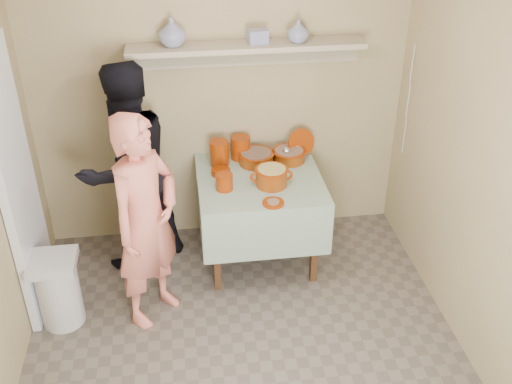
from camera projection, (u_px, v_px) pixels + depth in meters
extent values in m
plane|color=#60564C|center=(249.00, 374.00, 3.96)|extent=(3.50, 3.50, 0.00)
cube|color=silver|center=(19.00, 187.00, 4.08)|extent=(0.06, 0.70, 2.00)
cylinder|color=maroon|center=(220.00, 153.00, 4.81)|extent=(0.16, 0.16, 0.21)
cylinder|color=maroon|center=(241.00, 148.00, 4.90)|extent=(0.16, 0.16, 0.19)
cylinder|color=maroon|center=(224.00, 182.00, 4.49)|extent=(0.13, 0.13, 0.13)
cylinder|color=maroon|center=(221.00, 172.00, 4.71)|extent=(0.15, 0.15, 0.04)
cylinder|color=maroon|center=(301.00, 143.00, 4.93)|extent=(0.25, 0.16, 0.23)
imported|color=navy|center=(298.00, 31.00, 4.45)|extent=(0.18, 0.18, 0.17)
imported|color=navy|center=(172.00, 32.00, 4.36)|extent=(0.28, 0.28, 0.21)
cube|color=navy|center=(258.00, 37.00, 4.45)|extent=(0.16, 0.13, 0.10)
imported|color=#E07460|center=(146.00, 222.00, 4.07)|extent=(0.67, 0.69, 1.60)
imported|color=black|center=(127.00, 168.00, 4.62)|extent=(1.05, 1.01, 1.70)
cube|color=tan|center=(220.00, 91.00, 4.78)|extent=(3.00, 0.02, 2.60)
cube|color=tan|center=(506.00, 190.00, 3.47)|extent=(0.02, 3.50, 2.60)
cube|color=#4C2D16|center=(217.00, 252.00, 4.53)|extent=(0.05, 0.05, 0.71)
cube|color=#4C2D16|center=(315.00, 244.00, 4.62)|extent=(0.05, 0.05, 0.71)
cube|color=#4C2D16|center=(210.00, 199.00, 5.17)|extent=(0.05, 0.05, 0.71)
cube|color=#4C2D16|center=(296.00, 193.00, 5.26)|extent=(0.05, 0.05, 0.71)
cube|color=#4C2D16|center=(259.00, 180.00, 4.70)|extent=(0.90, 0.90, 0.04)
cube|color=#1E5932|center=(259.00, 178.00, 4.69)|extent=(0.96, 0.96, 0.01)
cube|color=#1E5932|center=(269.00, 235.00, 4.39)|extent=(0.96, 0.01, 0.44)
cube|color=#1E5932|center=(252.00, 172.00, 5.20)|extent=(0.96, 0.01, 0.44)
cube|color=#1E5932|center=(199.00, 205.00, 4.74)|extent=(0.01, 0.96, 0.44)
cube|color=#1E5932|center=(318.00, 197.00, 4.85)|extent=(0.01, 0.96, 0.44)
cylinder|color=#652A0E|center=(256.00, 158.00, 4.85)|extent=(0.28, 0.28, 0.09)
cylinder|color=maroon|center=(256.00, 154.00, 4.83)|extent=(0.30, 0.30, 0.01)
cylinder|color=brown|center=(256.00, 155.00, 4.84)|extent=(0.25, 0.25, 0.05)
cylinder|color=#652A0E|center=(289.00, 156.00, 4.89)|extent=(0.26, 0.26, 0.09)
cylinder|color=maroon|center=(289.00, 151.00, 4.87)|extent=(0.28, 0.28, 0.01)
cylinder|color=#8C6B54|center=(289.00, 153.00, 4.88)|extent=(0.23, 0.23, 0.05)
cylinder|color=silver|center=(294.00, 149.00, 4.70)|extent=(0.01, 0.22, 0.16)
sphere|color=silver|center=(286.00, 151.00, 4.84)|extent=(0.07, 0.07, 0.07)
cylinder|color=#652A0E|center=(272.00, 177.00, 4.54)|extent=(0.24, 0.24, 0.14)
cylinder|color=maroon|center=(272.00, 170.00, 4.51)|extent=(0.25, 0.25, 0.01)
cylinder|color=tan|center=(272.00, 172.00, 4.52)|extent=(0.21, 0.21, 0.05)
torus|color=maroon|center=(256.00, 177.00, 4.52)|extent=(0.09, 0.02, 0.09)
torus|color=maroon|center=(287.00, 175.00, 4.55)|extent=(0.09, 0.02, 0.09)
cylinder|color=maroon|center=(273.00, 203.00, 4.34)|extent=(0.16, 0.16, 0.02)
cylinder|color=#8C6B54|center=(273.00, 202.00, 4.33)|extent=(0.09, 0.09, 0.01)
cube|color=tan|center=(247.00, 46.00, 4.48)|extent=(1.80, 0.25, 0.04)
cube|color=tan|center=(245.00, 54.00, 4.63)|extent=(1.80, 0.02, 0.18)
cylinder|color=silver|center=(59.00, 294.00, 4.27)|extent=(0.30, 0.30, 0.50)
cube|color=silver|center=(52.00, 263.00, 4.13)|extent=(0.32, 0.32, 0.06)
cylinder|color=silver|center=(412.00, 63.00, 4.60)|extent=(0.01, 0.01, 0.30)
cylinder|color=silver|center=(408.00, 101.00, 4.74)|extent=(0.01, 0.01, 0.30)
cylinder|color=silver|center=(404.00, 136.00, 4.88)|extent=(0.01, 0.01, 0.30)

